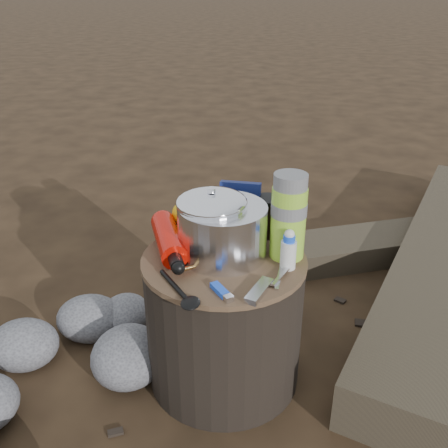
# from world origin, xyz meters

# --- Properties ---
(ground) EXTENTS (60.00, 60.00, 0.00)m
(ground) POSITION_xyz_m (0.00, 0.00, 0.00)
(ground) COLOR #2F2114
(ground) RESTS_ON ground
(stump) EXTENTS (0.42, 0.42, 0.38)m
(stump) POSITION_xyz_m (0.00, 0.00, 0.19)
(stump) COLOR black
(stump) RESTS_ON ground
(rock_ring) EXTENTS (0.40, 0.87, 0.17)m
(rock_ring) POSITION_xyz_m (-0.42, -0.22, 0.09)
(rock_ring) COLOR #58585D
(rock_ring) RESTS_ON ground
(log_main) EXTENTS (0.88, 1.78, 0.15)m
(log_main) POSITION_xyz_m (0.73, 0.63, 0.07)
(log_main) COLOR #393124
(log_main) RESTS_ON ground
(log_small) EXTENTS (1.17, 0.67, 0.10)m
(log_small) POSITION_xyz_m (0.65, 0.83, 0.05)
(log_small) COLOR #393124
(log_small) RESTS_ON ground
(foil_windscreen) EXTENTS (0.22, 0.22, 0.13)m
(foil_windscreen) POSITION_xyz_m (-0.01, 0.02, 0.45)
(foil_windscreen) COLOR silver
(foil_windscreen) RESTS_ON stump
(camping_pot) EXTENTS (0.17, 0.17, 0.17)m
(camping_pot) POSITION_xyz_m (-0.03, 0.02, 0.47)
(camping_pot) COLOR white
(camping_pot) RESTS_ON stump
(fuel_bottle) EXTENTS (0.17, 0.28, 0.07)m
(fuel_bottle) POSITION_xyz_m (-0.15, 0.02, 0.42)
(fuel_bottle) COLOR red
(fuel_bottle) RESTS_ON stump
(thermos) EXTENTS (0.09, 0.09, 0.22)m
(thermos) POSITION_xyz_m (0.15, 0.04, 0.49)
(thermos) COLOR #90C730
(thermos) RESTS_ON stump
(travel_mug) EXTENTS (0.07, 0.07, 0.11)m
(travel_mug) POSITION_xyz_m (0.10, 0.15, 0.44)
(travel_mug) COLOR black
(travel_mug) RESTS_ON stump
(stuff_sack) EXTENTS (0.14, 0.11, 0.09)m
(stuff_sack) POSITION_xyz_m (-0.10, 0.15, 0.43)
(stuff_sack) COLOR #E9B20C
(stuff_sack) RESTS_ON stump
(food_pouch) EXTENTS (0.11, 0.03, 0.14)m
(food_pouch) POSITION_xyz_m (0.02, 0.16, 0.45)
(food_pouch) COLOR navy
(food_pouch) RESTS_ON stump
(lighter) EXTENTS (0.06, 0.07, 0.01)m
(lighter) POSITION_xyz_m (0.01, -0.15, 0.39)
(lighter) COLOR blue
(lighter) RESTS_ON stump
(multitool) EXTENTS (0.06, 0.11, 0.01)m
(multitool) POSITION_xyz_m (0.10, -0.14, 0.39)
(multitool) COLOR silver
(multitool) RESTS_ON stump
(pot_grabber) EXTENTS (0.06, 0.13, 0.01)m
(pot_grabber) POSITION_xyz_m (0.14, -0.07, 0.39)
(pot_grabber) COLOR silver
(pot_grabber) RESTS_ON stump
(spork) EXTENTS (0.13, 0.15, 0.01)m
(spork) POSITION_xyz_m (-0.09, -0.15, 0.39)
(spork) COLOR black
(spork) RESTS_ON stump
(squeeze_bottle) EXTENTS (0.04, 0.04, 0.09)m
(squeeze_bottle) POSITION_xyz_m (0.16, -0.02, 0.43)
(squeeze_bottle) COLOR silver
(squeeze_bottle) RESTS_ON stump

